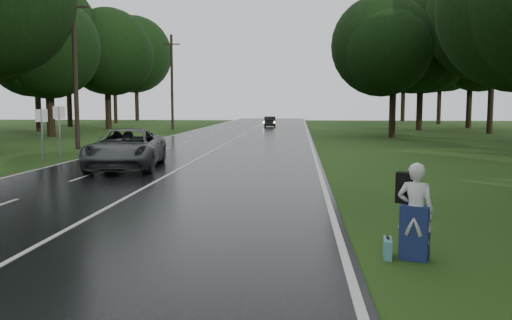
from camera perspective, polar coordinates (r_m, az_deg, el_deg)
The scene contains 15 objects.
ground at distance 12.52m, azimuth -19.07°, elevation -6.97°, with size 160.00×160.00×0.00m, color #254414.
road at distance 31.67m, azimuth -4.46°, elevation 1.05°, with size 12.00×140.00×0.04m, color black.
lane_center at distance 31.67m, azimuth -4.46°, elevation 1.09°, with size 0.12×140.00×0.01m, color silver.
grey_car at distance 23.21m, azimuth -13.69°, elevation 1.20°, with size 2.75×5.96×1.66m, color #484B4C.
far_car at distance 63.39m, azimuth 1.49°, elevation 4.10°, with size 1.31×3.76×1.24m, color black.
hitchhiker at distance 9.83m, azimuth 16.54°, elevation -5.61°, with size 0.74×0.72×1.73m.
suitcase at distance 9.96m, azimuth 13.83°, elevation -9.11°, with size 0.14×0.49×0.34m, color teal.
utility_pole_mid at distance 34.49m, azimuth -18.42°, elevation 1.13°, with size 1.80×0.28×9.42m, color black, non-canonical shape.
utility_pole_far at distance 57.99m, azimuth -8.86°, elevation 3.21°, with size 1.80×0.28×10.00m, color black, non-canonical shape.
road_sign_a at distance 27.50m, azimuth -21.71°, elevation -0.15°, with size 0.60×0.10×2.49m, color white, non-canonical shape.
road_sign_b at distance 29.19m, azimuth -20.08°, elevation 0.24°, with size 0.63×0.10×2.62m, color white, non-canonical shape.
tree_left_e at distance 48.16m, azimuth -20.94°, elevation 2.33°, with size 8.07×8.07×12.62m, color black, non-canonical shape.
tree_left_f at distance 60.69m, azimuth -15.39°, elevation 3.19°, with size 9.39×9.39×14.68m, color black, non-canonical shape.
tree_right_e at distance 45.26m, azimuth 14.25°, elevation 2.33°, with size 8.34×8.34×13.04m, color black, non-canonical shape.
tree_right_f at distance 59.04m, azimuth 16.94°, elevation 3.07°, with size 9.86×9.86×15.41m, color black, non-canonical shape.
Camera 1 is at (4.97, -11.16, 2.74)m, focal length 37.57 mm.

